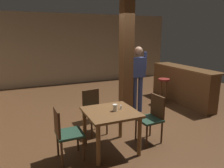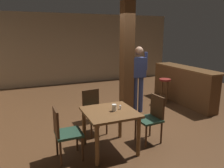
{
  "view_description": "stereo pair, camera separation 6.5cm",
  "coord_description": "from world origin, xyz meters",
  "views": [
    {
      "loc": [
        -2.4,
        -4.33,
        2.05
      ],
      "look_at": [
        -0.59,
        -0.2,
        0.99
      ],
      "focal_mm": 35.0,
      "sensor_mm": 36.0,
      "label": 1
    },
    {
      "loc": [
        -2.34,
        -4.36,
        2.05
      ],
      "look_at": [
        -0.59,
        -0.2,
        0.99
      ],
      "focal_mm": 35.0,
      "sensor_mm": 36.0,
      "label": 2
    }
  ],
  "objects": [
    {
      "name": "dining_table",
      "position": [
        -0.99,
        -1.06,
        0.6
      ],
      "size": [
        0.88,
        0.88,
        0.73
      ],
      "color": "brown",
      "rests_on": "ground_plane"
    },
    {
      "name": "ground_plane",
      "position": [
        0.0,
        0.0,
        0.0
      ],
      "size": [
        10.8,
        10.8,
        0.0
      ],
      "primitive_type": "plane",
      "color": "#4C301C"
    },
    {
      "name": "wall_back",
      "position": [
        0.0,
        4.5,
        1.4
      ],
      "size": [
        8.0,
        0.1,
        2.8
      ],
      "primitive_type": "cube",
      "color": "gray",
      "rests_on": "ground_plane"
    },
    {
      "name": "bar_stool_near",
      "position": [
        1.49,
        0.77,
        0.55
      ],
      "size": [
        0.33,
        0.33,
        0.74
      ],
      "color": "maroon",
      "rests_on": "ground_plane"
    },
    {
      "name": "pillar",
      "position": [
        0.1,
        0.49,
        1.4
      ],
      "size": [
        0.28,
        0.28,
        2.8
      ],
      "primitive_type": "cube",
      "color": "brown",
      "rests_on": "ground_plane"
    },
    {
      "name": "chair_west",
      "position": [
        -1.8,
        -1.06,
        0.51
      ],
      "size": [
        0.42,
        0.42,
        0.89
      ],
      "color": "#1E3828",
      "rests_on": "ground_plane"
    },
    {
      "name": "chair_east",
      "position": [
        -0.13,
        -1.06,
        0.51
      ],
      "size": [
        0.45,
        0.45,
        0.89
      ],
      "color": "#1E3828",
      "rests_on": "ground_plane"
    },
    {
      "name": "standing_person",
      "position": [
        0.41,
        0.43,
        1.0
      ],
      "size": [
        0.47,
        0.24,
        1.72
      ],
      "color": "navy",
      "rests_on": "ground_plane"
    },
    {
      "name": "salt_shaker",
      "position": [
        -0.79,
        -1.04,
        0.77
      ],
      "size": [
        0.03,
        0.03,
        0.07
      ],
      "primitive_type": "cylinder",
      "color": "silver",
      "rests_on": "dining_table"
    },
    {
      "name": "napkin_cup",
      "position": [
        -0.92,
        -1.08,
        0.79
      ],
      "size": [
        0.08,
        0.08,
        0.12
      ],
      "primitive_type": "cylinder",
      "color": "silver",
      "rests_on": "dining_table"
    },
    {
      "name": "chair_north",
      "position": [
        -1.03,
        -0.25,
        0.51
      ],
      "size": [
        0.48,
        0.48,
        0.89
      ],
      "color": "#1E3828",
      "rests_on": "ground_plane"
    },
    {
      "name": "bar_counter",
      "position": [
        2.04,
        0.62,
        0.54
      ],
      "size": [
        0.56,
        2.38,
        1.06
      ],
      "color": "brown",
      "rests_on": "ground_plane"
    }
  ]
}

